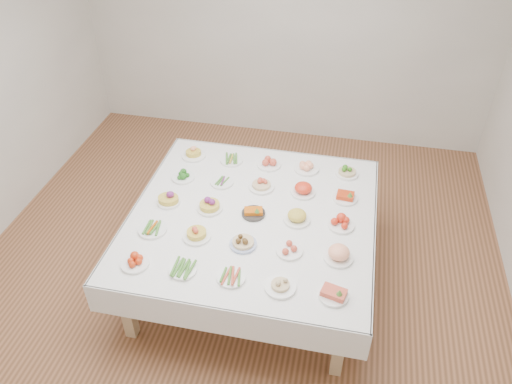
% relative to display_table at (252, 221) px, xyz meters
% --- Properties ---
extents(room_envelope, '(5.02, 5.02, 2.81)m').
position_rel_display_table_xyz_m(room_envelope, '(-0.16, 0.13, 1.15)').
color(room_envelope, '#9A6240').
rests_on(room_envelope, ground).
extents(display_table, '(2.07, 2.07, 0.75)m').
position_rel_display_table_xyz_m(display_table, '(0.00, 0.00, 0.00)').
color(display_table, white).
rests_on(display_table, ground).
extents(dish_0, '(0.21, 0.21, 0.10)m').
position_rel_display_table_xyz_m(dish_0, '(-0.74, -0.75, 0.11)').
color(dish_0, white).
rests_on(dish_0, display_table).
extents(dish_1, '(0.20, 0.20, 0.05)m').
position_rel_display_table_xyz_m(dish_1, '(-0.37, -0.74, 0.09)').
color(dish_1, white).
rests_on(dish_1, display_table).
extents(dish_2, '(0.21, 0.21, 0.05)m').
position_rel_display_table_xyz_m(dish_2, '(0.00, -0.74, 0.09)').
color(dish_2, white).
rests_on(dish_2, display_table).
extents(dish_3, '(0.23, 0.23, 0.11)m').
position_rel_display_table_xyz_m(dish_3, '(0.37, -0.75, 0.12)').
color(dish_3, white).
rests_on(dish_3, display_table).
extents(dish_4, '(0.21, 0.21, 0.10)m').
position_rel_display_table_xyz_m(dish_4, '(0.75, -0.75, 0.11)').
color(dish_4, white).
rests_on(dish_4, display_table).
extents(dish_5, '(0.23, 0.23, 0.06)m').
position_rel_display_table_xyz_m(dish_5, '(-0.75, -0.36, 0.10)').
color(dish_5, white).
rests_on(dish_5, display_table).
extents(dish_6, '(0.23, 0.23, 0.12)m').
position_rel_display_table_xyz_m(dish_6, '(-0.38, -0.36, 0.12)').
color(dish_6, white).
rests_on(dish_6, display_table).
extents(dish_7, '(0.22, 0.22, 0.12)m').
position_rel_display_table_xyz_m(dish_7, '(0.01, -0.38, 0.13)').
color(dish_7, '#4C66B2').
rests_on(dish_7, display_table).
extents(dish_8, '(0.21, 0.21, 0.09)m').
position_rel_display_table_xyz_m(dish_8, '(0.38, -0.38, 0.11)').
color(dish_8, white).
rests_on(dish_8, display_table).
extents(dish_9, '(0.23, 0.23, 0.12)m').
position_rel_display_table_xyz_m(dish_9, '(0.75, -0.37, 0.12)').
color(dish_9, white).
rests_on(dish_9, display_table).
extents(dish_10, '(0.20, 0.20, 0.13)m').
position_rel_display_table_xyz_m(dish_10, '(-0.75, 0.00, 0.13)').
color(dish_10, white).
rests_on(dish_10, display_table).
extents(dish_11, '(0.22, 0.22, 0.13)m').
position_rel_display_table_xyz_m(dish_11, '(-0.37, -0.01, 0.13)').
color(dish_11, white).
rests_on(dish_11, display_table).
extents(dish_12, '(0.20, 0.20, 0.09)m').
position_rel_display_table_xyz_m(dish_12, '(0.01, 0.00, 0.11)').
color(dish_12, '#2D2A28').
rests_on(dish_12, display_table).
extents(dish_13, '(0.22, 0.22, 0.12)m').
position_rel_display_table_xyz_m(dish_13, '(0.38, 0.00, 0.12)').
color(dish_13, white).
rests_on(dish_13, display_table).
extents(dish_14, '(0.22, 0.22, 0.10)m').
position_rel_display_table_xyz_m(dish_14, '(0.75, 0.01, 0.12)').
color(dish_14, white).
rests_on(dish_14, display_table).
extents(dish_15, '(0.21, 0.21, 0.08)m').
position_rel_display_table_xyz_m(dish_15, '(-0.74, 0.37, 0.10)').
color(dish_15, white).
rests_on(dish_15, display_table).
extents(dish_16, '(0.21, 0.21, 0.05)m').
position_rel_display_table_xyz_m(dish_16, '(-0.37, 0.37, 0.09)').
color(dish_16, white).
rests_on(dish_16, display_table).
extents(dish_17, '(0.23, 0.23, 0.13)m').
position_rel_display_table_xyz_m(dish_17, '(0.00, 0.38, 0.13)').
color(dish_17, white).
rests_on(dish_17, display_table).
extents(dish_18, '(0.22, 0.22, 0.13)m').
position_rel_display_table_xyz_m(dish_18, '(0.38, 0.38, 0.13)').
color(dish_18, white).
rests_on(dish_18, display_table).
extents(dish_19, '(0.21, 0.21, 0.10)m').
position_rel_display_table_xyz_m(dish_19, '(0.75, 0.37, 0.11)').
color(dish_19, white).
rests_on(dish_19, display_table).
extents(dish_20, '(0.23, 0.23, 0.13)m').
position_rel_display_table_xyz_m(dish_20, '(-0.75, 0.74, 0.13)').
color(dish_20, white).
rests_on(dish_20, display_table).
extents(dish_21, '(0.22, 0.22, 0.05)m').
position_rel_display_table_xyz_m(dish_21, '(-0.37, 0.74, 0.09)').
color(dish_21, white).
rests_on(dish_21, display_table).
extents(dish_22, '(0.22, 0.22, 0.10)m').
position_rel_display_table_xyz_m(dish_22, '(0.00, 0.74, 0.12)').
color(dish_22, white).
rests_on(dish_22, display_table).
extents(dish_23, '(0.23, 0.23, 0.10)m').
position_rel_display_table_xyz_m(dish_23, '(0.36, 0.75, 0.12)').
color(dish_23, white).
rests_on(dish_23, display_table).
extents(dish_24, '(0.21, 0.21, 0.12)m').
position_rel_display_table_xyz_m(dish_24, '(0.75, 0.74, 0.13)').
color(dish_24, white).
rests_on(dish_24, display_table).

